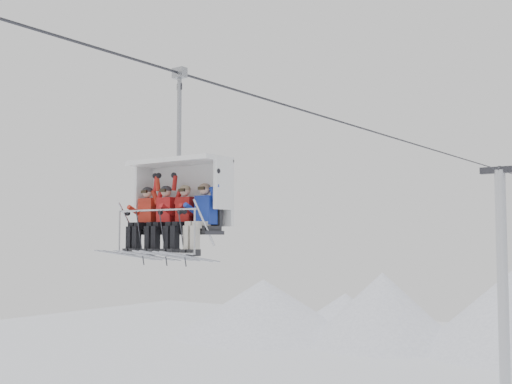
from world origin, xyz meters
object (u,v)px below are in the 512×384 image
Objects in this scene: lift_tower_right at (503,314)px; skier_far_right at (202,216)px; skier_far_left at (145,217)px; skier_center_left at (163,217)px; skier_center_right at (182,217)px; chairlift_carrier at (182,195)px.

lift_tower_right reaches higher than skier_far_right.
skier_far_left is 0.56m from skier_center_left.
skier_far_left is 1.00× the size of skier_center_right.
chairlift_carrier reaches higher than skier_center_right.
chairlift_carrier is 1.00m from skier_far_left.
skier_center_left is at bearing 0.00° from skier_far_left.
chairlift_carrier is at bearing 20.22° from skier_far_left.
skier_far_left is at bearing -159.78° from chairlift_carrier.
lift_tower_right is at bearing 90.00° from chairlift_carrier.
lift_tower_right is at bearing 90.63° from skier_center_right.
lift_tower_right reaches higher than skier_far_left.
skier_center_right is (0.28, -0.31, -0.47)m from chairlift_carrier.
skier_far_right is (1.08, 0.00, 0.00)m from skier_center_left.
skier_far_right is at bearing -88.13° from lift_tower_right.
skier_far_left and skier_far_right have the same top height.
skier_far_right is (0.54, 0.00, 0.01)m from skier_center_right.
skier_center_right is (0.54, -0.00, -0.01)m from skier_center_left.
lift_tower_right is at bearing 89.39° from skier_center_left.
skier_center_right is (1.10, -0.00, -0.01)m from skier_far_left.
skier_center_left is 1.08m from skier_far_right.
skier_center_right is at bearing -0.20° from skier_center_left.
skier_center_right is at bearing -179.80° from skier_far_right.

